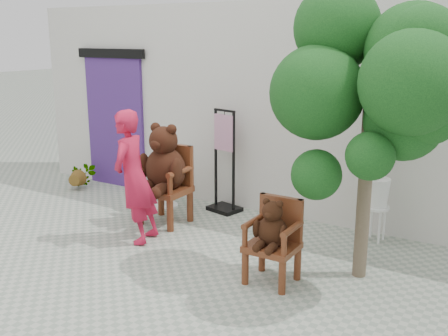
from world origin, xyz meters
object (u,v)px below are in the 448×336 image
chair_small (274,232)px  tree (379,79)px  person (134,177)px  stool_bucket (378,192)px  chair_big (164,168)px  cafe_table (163,179)px  display_stand (224,173)px

chair_small → tree: size_ratio=0.30×
person → stool_bucket: bearing=108.0°
chair_big → chair_small: chair_big is taller
chair_small → tree: 1.85m
stool_bucket → tree: bearing=-78.7°
person → tree: bearing=82.6°
person → cafe_table: (-0.54, 1.25, -0.39)m
chair_small → display_stand: bearing=133.9°
cafe_table → stool_bucket: bearing=5.8°
chair_small → stool_bucket: (0.61, 1.70, 0.10)m
chair_big → display_stand: display_stand is taller
display_stand → chair_big: bearing=-104.1°
chair_big → tree: tree is taller
stool_bucket → cafe_table: bearing=-174.2°
display_stand → tree: (2.49, -1.28, 1.55)m
tree → display_stand: bearing=152.9°
display_stand → stool_bucket: size_ratio=1.04×
chair_big → tree: size_ratio=0.46×
chair_small → tree: (0.86, 0.41, 1.59)m
chair_big → display_stand: size_ratio=0.92×
chair_big → person: (0.07, -0.71, 0.05)m
chair_big → stool_bucket: bearing=17.9°
person → cafe_table: bearing=-170.0°
chair_small → person: 2.01m
cafe_table → display_stand: display_stand is taller
chair_big → display_stand: (0.44, 0.85, -0.20)m
chair_big → tree: (2.93, -0.42, 1.35)m
chair_small → display_stand: size_ratio=0.60×
chair_small → person: bearing=176.4°
chair_small → cafe_table: size_ratio=1.30×
stool_bucket → tree: (0.26, -1.28, 1.49)m
tree → chair_small: bearing=-154.4°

